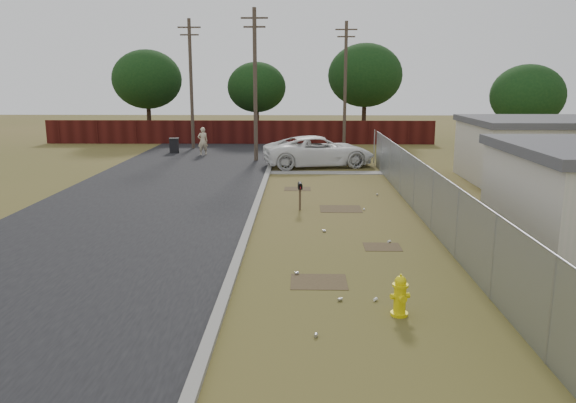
{
  "coord_description": "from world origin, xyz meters",
  "views": [
    {
      "loc": [
        -1.27,
        -18.2,
        4.95
      ],
      "look_at": [
        -1.66,
        -0.69,
        1.1
      ],
      "focal_mm": 35.0,
      "sensor_mm": 36.0,
      "label": 1
    }
  ],
  "objects_px": {
    "fire_hydrant": "(400,296)",
    "pedestrian": "(203,141)",
    "trash_bin": "(174,145)",
    "mailbox": "(300,188)",
    "pickup_truck": "(319,151)"
  },
  "relations": [
    {
      "from": "mailbox",
      "to": "pedestrian",
      "type": "relative_size",
      "value": 0.59
    },
    {
      "from": "mailbox",
      "to": "trash_bin",
      "type": "distance_m",
      "value": 18.8
    },
    {
      "from": "fire_hydrant",
      "to": "trash_bin",
      "type": "distance_m",
      "value": 28.59
    },
    {
      "from": "pickup_truck",
      "to": "trash_bin",
      "type": "height_order",
      "value": "pickup_truck"
    },
    {
      "from": "fire_hydrant",
      "to": "mailbox",
      "type": "relative_size",
      "value": 0.86
    },
    {
      "from": "pickup_truck",
      "to": "trash_bin",
      "type": "relative_size",
      "value": 6.22
    },
    {
      "from": "fire_hydrant",
      "to": "trash_bin",
      "type": "xyz_separation_m",
      "value": [
        -10.69,
        26.51,
        0.08
      ]
    },
    {
      "from": "mailbox",
      "to": "pickup_truck",
      "type": "bearing_deg",
      "value": 84.47
    },
    {
      "from": "mailbox",
      "to": "pedestrian",
      "type": "height_order",
      "value": "pedestrian"
    },
    {
      "from": "pickup_truck",
      "to": "pedestrian",
      "type": "relative_size",
      "value": 3.42
    },
    {
      "from": "mailbox",
      "to": "pickup_truck",
      "type": "distance_m",
      "value": 11.06
    },
    {
      "from": "fire_hydrant",
      "to": "pedestrian",
      "type": "relative_size",
      "value": 0.51
    },
    {
      "from": "pickup_truck",
      "to": "trash_bin",
      "type": "xyz_separation_m",
      "value": [
        -9.62,
        5.73,
        -0.35
      ]
    },
    {
      "from": "fire_hydrant",
      "to": "mailbox",
      "type": "height_order",
      "value": "mailbox"
    },
    {
      "from": "trash_bin",
      "to": "fire_hydrant",
      "type": "bearing_deg",
      "value": -68.04
    }
  ]
}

